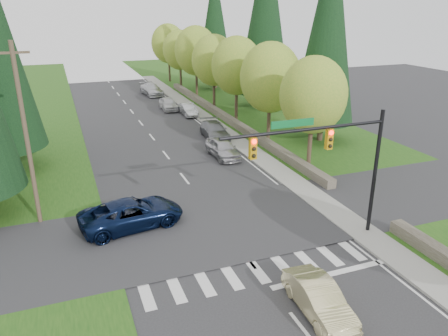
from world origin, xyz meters
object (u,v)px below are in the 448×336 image
parked_car_d (168,104)px  parked_car_e (152,89)px  suv_navy (132,214)px  parked_car_c (188,110)px  parked_car_b (215,130)px  parked_car_a (223,148)px  sedan_champagne (319,299)px

parked_car_d → parked_car_e: parked_car_e is taller
suv_navy → parked_car_c: bearing=-32.6°
suv_navy → parked_car_d: bearing=-27.3°
suv_navy → parked_car_b: bearing=-44.0°
parked_car_a → sedan_champagne: bearing=-101.1°
sedan_champagne → parked_car_c: bearing=84.9°
sedan_champagne → parked_car_e: (3.16, 46.50, 0.09)m
suv_navy → parked_car_d: 28.59m
parked_car_b → suv_navy: bearing=-119.5°
parked_car_c → suv_navy: bearing=-112.3°
parked_car_d → parked_car_e: bearing=92.2°
sedan_champagne → parked_car_a: parked_car_a is taller
parked_car_b → parked_car_e: bearing=98.3°
suv_navy → parked_car_e: 37.62m
sedan_champagne → parked_car_b: bearing=82.5°
parked_car_e → sedan_champagne: bearing=-100.4°
suv_navy → parked_car_e: bearing=-22.9°
sedan_champagne → parked_car_e: parked_car_e is taller
suv_navy → parked_car_a: suv_navy is taller
parked_car_e → parked_car_b: bearing=-93.5°
suv_navy → parked_car_b: size_ratio=1.15×
parked_car_c → parked_car_d: bearing=113.5°
parked_car_c → parked_car_e: 12.85m
parked_car_b → parked_car_c: (0.21, 9.28, -0.07)m
sedan_champagne → parked_car_a: 19.43m
parked_car_c → parked_car_a: bearing=-94.4°
parked_car_c → parked_car_d: (-1.40, 3.40, 0.07)m
sedan_champagne → suv_navy: 11.47m
parked_car_d → parked_car_e: size_ratio=0.81×
suv_navy → sedan_champagne: bearing=-159.4°
sedan_champagne → parked_car_c: size_ratio=1.03×
parked_car_a → parked_car_b: (1.19, 5.28, -0.03)m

